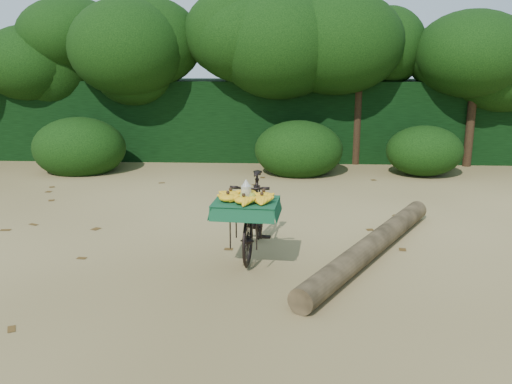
{
  "coord_description": "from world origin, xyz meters",
  "views": [
    {
      "loc": [
        1.19,
        -6.51,
        2.32
      ],
      "look_at": [
        0.88,
        -0.49,
        0.82
      ],
      "focal_mm": 38.0,
      "sensor_mm": 36.0,
      "label": 1
    }
  ],
  "objects": [
    {
      "name": "ground",
      "position": [
        0.0,
        0.0,
        0.0
      ],
      "size": [
        80.0,
        80.0,
        0.0
      ],
      "primitive_type": "plane",
      "color": "tan",
      "rests_on": "ground"
    },
    {
      "name": "fallen_log",
      "position": [
        2.27,
        -0.32,
        0.13
      ],
      "size": [
        2.05,
        3.33,
        0.27
      ],
      "primitive_type": "cylinder",
      "rotation": [
        1.57,
        0.0,
        -0.52
      ],
      "color": "brown",
      "rests_on": "ground"
    },
    {
      "name": "leaf_litter",
      "position": [
        0.0,
        0.65,
        0.01
      ],
      "size": [
        7.0,
        7.3,
        0.01
      ],
      "primitive_type": null,
      "color": "#4E3515",
      "rests_on": "ground"
    },
    {
      "name": "bush_clumps",
      "position": [
        0.5,
        4.3,
        0.45
      ],
      "size": [
        8.8,
        1.7,
        0.9
      ],
      "primitive_type": null,
      "color": "black",
      "rests_on": "ground"
    },
    {
      "name": "hedge_backdrop",
      "position": [
        0.0,
        6.3,
        0.9
      ],
      "size": [
        26.0,
        1.8,
        1.8
      ],
      "primitive_type": "cube",
      "color": "black",
      "rests_on": "ground"
    },
    {
      "name": "tree_row",
      "position": [
        -0.65,
        5.5,
        2.0
      ],
      "size": [
        14.5,
        2.0,
        4.0
      ],
      "primitive_type": null,
      "color": "black",
      "rests_on": "ground"
    },
    {
      "name": "vendor_bicycle",
      "position": [
        0.84,
        -0.28,
        0.5
      ],
      "size": [
        0.74,
        1.73,
        0.97
      ],
      "rotation": [
        0.0,
        0.0,
        -0.09
      ],
      "color": "black",
      "rests_on": "ground"
    }
  ]
}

